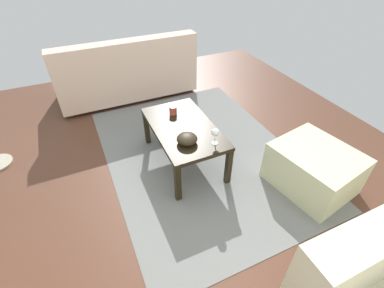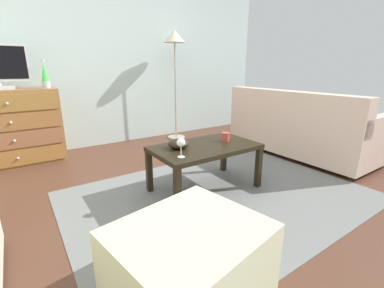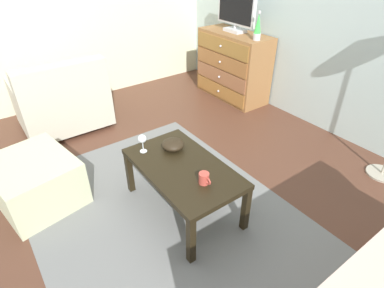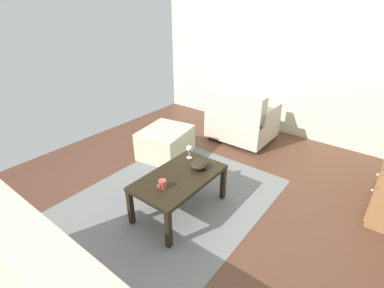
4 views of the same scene
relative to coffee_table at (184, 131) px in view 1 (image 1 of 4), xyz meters
The scene contains 8 objects.
ground_plane 0.45m from the coffee_table, behind, with size 5.55×4.78×0.05m, color #513023.
area_rug 0.43m from the coffee_table, 81.68° to the right, with size 2.60×1.90×0.01m, color slate.
coffee_table is the anchor object (origin of this frame).
wine_glass 0.42m from the coffee_table, 157.17° to the right, with size 0.07×0.07×0.16m.
mug 0.27m from the coffee_table, ahead, with size 0.11×0.08×0.09m.
bowl_decorative 0.27m from the coffee_table, 164.09° to the left, with size 0.19×0.19×0.08m, color black.
couch_large 1.70m from the coffee_table, ahead, with size 0.85×1.86×0.86m.
ottoman 1.26m from the coffee_table, 130.47° to the right, with size 0.70×0.60×0.41m, color beige.
Camera 1 is at (-1.83, 0.82, 1.95)m, focal length 25.60 mm.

